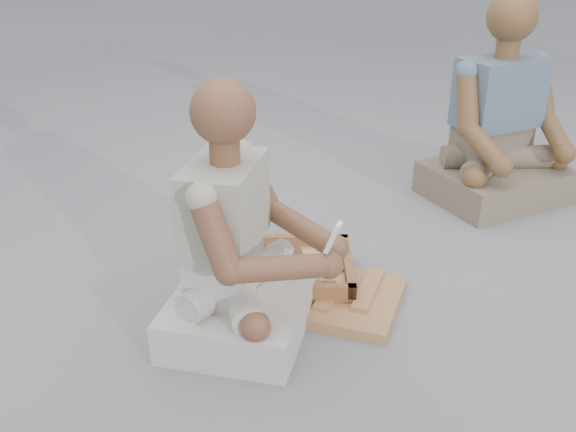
# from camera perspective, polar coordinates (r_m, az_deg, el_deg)

# --- Properties ---
(ground) EXTENTS (60.00, 60.00, 0.00)m
(ground) POSITION_cam_1_polar(r_m,az_deg,el_deg) (2.34, 3.03, -7.87)
(ground) COLOR gray
(ground) RESTS_ON ground
(carved_panel) EXTENTS (0.69, 0.55, 0.04)m
(carved_panel) POSITION_cam_1_polar(r_m,az_deg,el_deg) (2.37, 2.52, -6.90)
(carved_panel) COLOR #A3793F
(carved_panel) RESTS_ON ground
(tool_tray) EXTENTS (0.53, 0.43, 0.07)m
(tool_tray) POSITION_cam_1_polar(r_m,az_deg,el_deg) (2.44, -0.32, -4.71)
(tool_tray) COLOR brown
(tool_tray) RESTS_ON carved_panel
(chisel_0) EXTENTS (0.11, 0.21, 0.02)m
(chisel_0) POSITION_cam_1_polar(r_m,az_deg,el_deg) (2.43, -2.04, -4.51)
(chisel_0) COLOR white
(chisel_0) RESTS_ON tool_tray
(chisel_1) EXTENTS (0.20, 0.12, 0.02)m
(chisel_1) POSITION_cam_1_polar(r_m,az_deg,el_deg) (2.39, 1.63, -4.84)
(chisel_1) COLOR white
(chisel_1) RESTS_ON tool_tray
(chisel_2) EXTENTS (0.20, 0.13, 0.02)m
(chisel_2) POSITION_cam_1_polar(r_m,az_deg,el_deg) (2.37, -0.66, -5.25)
(chisel_2) COLOR white
(chisel_2) RESTS_ON tool_tray
(chisel_3) EXTENTS (0.19, 0.14, 0.02)m
(chisel_3) POSITION_cam_1_polar(r_m,az_deg,el_deg) (2.40, 3.82, -5.07)
(chisel_3) COLOR white
(chisel_3) RESTS_ON tool_tray
(chisel_4) EXTENTS (0.21, 0.11, 0.02)m
(chisel_4) POSITION_cam_1_polar(r_m,az_deg,el_deg) (2.48, -0.07, -3.64)
(chisel_4) COLOR white
(chisel_4) RESTS_ON tool_tray
(chisel_5) EXTENTS (0.19, 0.14, 0.02)m
(chisel_5) POSITION_cam_1_polar(r_m,az_deg,el_deg) (2.30, 4.08, -6.47)
(chisel_5) COLOR white
(chisel_5) RESTS_ON tool_tray
(chisel_6) EXTENTS (0.22, 0.04, 0.02)m
(chisel_6) POSITION_cam_1_polar(r_m,az_deg,el_deg) (2.50, -0.10, -3.37)
(chisel_6) COLOR white
(chisel_6) RESTS_ON tool_tray
(chisel_7) EXTENTS (0.12, 0.20, 0.02)m
(chisel_7) POSITION_cam_1_polar(r_m,az_deg,el_deg) (2.53, -0.32, -3.34)
(chisel_7) COLOR white
(chisel_7) RESTS_ON tool_tray
(chisel_8) EXTENTS (0.18, 0.15, 0.02)m
(chisel_8) POSITION_cam_1_polar(r_m,az_deg,el_deg) (2.53, 3.27, -3.43)
(chisel_8) COLOR white
(chisel_8) RESTS_ON tool_tray
(chisel_9) EXTENTS (0.20, 0.12, 0.02)m
(chisel_9) POSITION_cam_1_polar(r_m,az_deg,el_deg) (2.38, -1.17, -5.11)
(chisel_9) COLOR white
(chisel_9) RESTS_ON tool_tray
(chisel_10) EXTENTS (0.22, 0.02, 0.02)m
(chisel_10) POSITION_cam_1_polar(r_m,az_deg,el_deg) (2.34, 2.92, -5.72)
(chisel_10) COLOR white
(chisel_10) RESTS_ON tool_tray
(wood_chip_0) EXTENTS (0.02, 0.02, 0.00)m
(wood_chip_0) POSITION_cam_1_polar(r_m,az_deg,el_deg) (2.30, 2.08, -8.47)
(wood_chip_0) COLOR tan
(wood_chip_0) RESTS_ON ground
(wood_chip_1) EXTENTS (0.02, 0.02, 0.00)m
(wood_chip_1) POSITION_cam_1_polar(r_m,az_deg,el_deg) (2.26, 1.90, -9.14)
(wood_chip_1) COLOR tan
(wood_chip_1) RESTS_ON ground
(wood_chip_2) EXTENTS (0.02, 0.02, 0.00)m
(wood_chip_2) POSITION_cam_1_polar(r_m,az_deg,el_deg) (2.37, -4.48, -7.42)
(wood_chip_2) COLOR tan
(wood_chip_2) RESTS_ON ground
(wood_chip_3) EXTENTS (0.02, 0.02, 0.00)m
(wood_chip_3) POSITION_cam_1_polar(r_m,az_deg,el_deg) (2.81, 5.31, -1.88)
(wood_chip_3) COLOR tan
(wood_chip_3) RESTS_ON ground
(wood_chip_4) EXTENTS (0.02, 0.02, 0.00)m
(wood_chip_4) POSITION_cam_1_polar(r_m,az_deg,el_deg) (2.75, 7.22, -2.64)
(wood_chip_4) COLOR tan
(wood_chip_4) RESTS_ON ground
(wood_chip_5) EXTENTS (0.02, 0.02, 0.00)m
(wood_chip_5) POSITION_cam_1_polar(r_m,az_deg,el_deg) (2.76, 1.71, -2.31)
(wood_chip_5) COLOR tan
(wood_chip_5) RESTS_ON ground
(wood_chip_6) EXTENTS (0.02, 0.02, 0.00)m
(wood_chip_6) POSITION_cam_1_polar(r_m,az_deg,el_deg) (2.50, 0.84, -5.49)
(wood_chip_6) COLOR tan
(wood_chip_6) RESTS_ON ground
(wood_chip_7) EXTENTS (0.02, 0.02, 0.00)m
(wood_chip_7) POSITION_cam_1_polar(r_m,az_deg,el_deg) (2.44, -2.66, -6.30)
(wood_chip_7) COLOR tan
(wood_chip_7) RESTS_ON ground
(wood_chip_8) EXTENTS (0.02, 0.02, 0.00)m
(wood_chip_8) POSITION_cam_1_polar(r_m,az_deg,el_deg) (2.71, 0.41, -2.82)
(wood_chip_8) COLOR tan
(wood_chip_8) RESTS_ON ground
(wood_chip_9) EXTENTS (0.02, 0.02, 0.00)m
(wood_chip_9) POSITION_cam_1_polar(r_m,az_deg,el_deg) (2.76, 2.55, -2.28)
(wood_chip_9) COLOR tan
(wood_chip_9) RESTS_ON ground
(craftsman) EXTENTS (0.61, 0.61, 0.85)m
(craftsman) POSITION_cam_1_polar(r_m,az_deg,el_deg) (2.09, -4.39, -3.13)
(craftsman) COLOR silver
(craftsman) RESTS_ON ground
(companion) EXTENTS (0.79, 0.74, 0.97)m
(companion) POSITION_cam_1_polar(r_m,az_deg,el_deg) (3.25, 18.30, 6.96)
(companion) COLOR #836F5E
(companion) RESTS_ON ground
(mobile_phone) EXTENTS (0.06, 0.05, 0.10)m
(mobile_phone) POSITION_cam_1_polar(r_m,az_deg,el_deg) (1.92, 4.03, -1.89)
(mobile_phone) COLOR white
(mobile_phone) RESTS_ON craftsman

